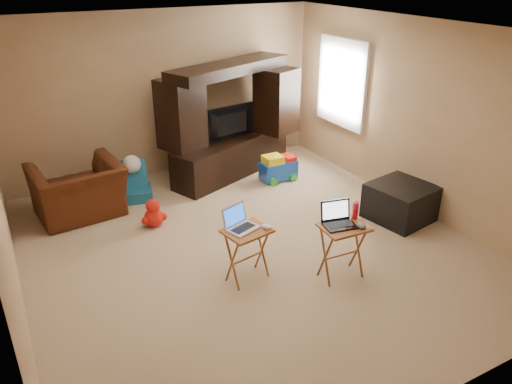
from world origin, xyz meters
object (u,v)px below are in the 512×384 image
child_rocker (136,181)px  laptop_right (341,216)px  tray_table_right (342,252)px  plush_toy (153,213)px  laptop_left (243,219)px  mouse_left (266,227)px  mouse_right (362,226)px  tray_table_left (247,255)px  recliner (78,191)px  television (232,124)px  entertainment_center (231,121)px  push_toy (278,167)px  water_bottle (355,211)px  ottoman (401,202)px

child_rocker → laptop_right: (1.35, -2.92, 0.47)m
tray_table_right → plush_toy: bearing=128.1°
laptop_left → mouse_left: (0.22, -0.10, -0.10)m
mouse_left → mouse_right: size_ratio=0.96×
tray_table_left → tray_table_right: size_ratio=0.96×
recliner → mouse_right: recliner is taller
television → child_rocker: bearing=-3.9°
entertainment_center → child_rocker: size_ratio=3.89×
push_toy → mouse_left: (-1.47, -2.21, 0.41)m
television → recliner: bearing=-2.6°
tray_table_right → entertainment_center: bearing=89.3°
recliner → water_bottle: size_ratio=5.77×
plush_toy → push_toy: size_ratio=0.68×
laptop_right → child_rocker: bearing=126.4°
tray_table_left → recliner: bearing=107.7°
plush_toy → ottoman: ottoman is taller
recliner → tray_table_right: 3.57m
laptop_left → push_toy: bearing=32.0°
mouse_left → mouse_right: (0.85, -0.49, 0.02)m
television → recliner: size_ratio=0.81×
plush_toy → mouse_left: (0.71, -1.69, 0.43)m
mouse_left → child_rocker: bearing=104.6°
child_rocker → laptop_right: bearing=-51.6°
child_rocker → mouse_right: size_ratio=4.38×
child_rocker → laptop_left: 2.55m
child_rocker → tray_table_left: (0.48, -2.51, 0.02)m
mouse_right → tray_table_right: bearing=137.3°
laptop_right → entertainment_center: bearing=96.8°
plush_toy → water_bottle: water_bottle is taller
child_rocker → tray_table_right: size_ratio=0.89×
entertainment_center → mouse_left: entertainment_center is taller
mouse_right → plush_toy: bearing=125.6°
tray_table_right → mouse_right: bearing=-39.4°
ottoman → water_bottle: bearing=-154.3°
child_rocker → mouse_right: mouse_right is taller
tray_table_left → laptop_left: bearing=124.4°
television → tray_table_right: 3.15m
recliner → entertainment_center: bearing=-178.4°
laptop_left → water_bottle: 1.21m
recliner → ottoman: bearing=144.4°
entertainment_center → push_toy: bearing=-68.3°
mouse_left → ottoman: bearing=8.7°
entertainment_center → water_bottle: (-0.02, -3.06, -0.16)m
laptop_left → entertainment_center: bearing=47.2°
tray_table_right → tray_table_left: bearing=157.5°
ottoman → mouse_right: mouse_right is taller
entertainment_center → recliner: (-2.41, -0.33, -0.52)m
push_toy → laptop_right: 2.73m
tray_table_right → laptop_left: (-0.94, 0.47, 0.41)m
plush_toy → water_bottle: (1.63, -1.97, 0.53)m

